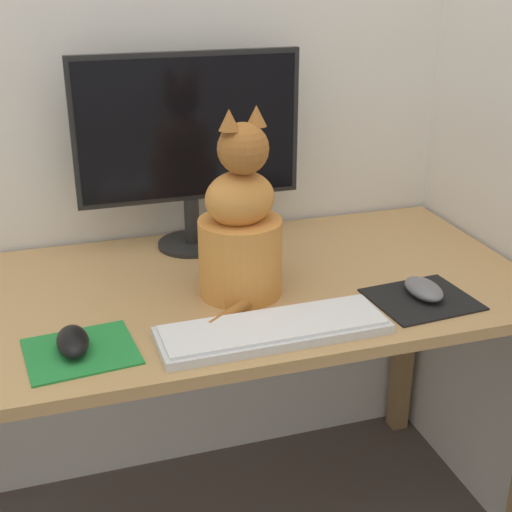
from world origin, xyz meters
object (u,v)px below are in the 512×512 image
(computer_mouse_left, at_px, (73,341))
(computer_mouse_right, at_px, (424,289))
(monitor, at_px, (189,139))
(keyboard, at_px, (273,329))
(cat, at_px, (241,228))

(computer_mouse_left, relative_size, computer_mouse_right, 0.99)
(monitor, relative_size, keyboard, 1.20)
(computer_mouse_left, distance_m, cat, 0.40)
(monitor, xyz_separation_m, computer_mouse_left, (-0.32, -0.43, -0.24))
(monitor, xyz_separation_m, cat, (0.04, -0.29, -0.12))
(keyboard, distance_m, computer_mouse_right, 0.35)
(monitor, bearing_deg, computer_mouse_right, -46.98)
(monitor, relative_size, cat, 1.34)
(monitor, relative_size, computer_mouse_left, 4.80)
(cat, bearing_deg, computer_mouse_left, -176.66)
(computer_mouse_left, bearing_deg, cat, 21.70)
(keyboard, xyz_separation_m, computer_mouse_right, (0.35, 0.06, 0.01))
(monitor, distance_m, computer_mouse_left, 0.59)
(keyboard, height_order, computer_mouse_right, computer_mouse_right)
(monitor, xyz_separation_m, keyboard, (0.05, -0.48, -0.25))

